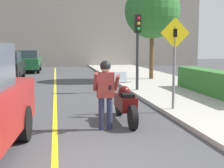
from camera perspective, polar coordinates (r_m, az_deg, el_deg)
name	(u,v)px	position (r m, az deg, el deg)	size (l,w,h in m)	color
ground_plane	(91,168)	(5.40, -3.83, -15.09)	(80.00, 80.00, 0.00)	#424244
road_center_line	(55,104)	(11.16, -10.38, -3.55)	(0.12, 36.00, 0.01)	yellow
building_backdrop	(61,26)	(31.03, -9.38, 10.41)	(28.00, 1.20, 7.82)	gray
motorcycle	(125,103)	(8.36, 2.43, -3.53)	(0.62, 2.27, 1.29)	black
person_biker	(105,88)	(7.45, -1.20, -0.74)	(0.59, 0.46, 1.68)	#282D4C
crossing_sign	(174,55)	(9.52, 11.35, 5.31)	(0.91, 0.08, 2.74)	slate
traffic_light	(138,38)	(13.50, 4.73, 8.47)	(0.26, 0.30, 3.21)	#2D2D30
hedge_row	(217,83)	(12.77, 18.59, 0.16)	(0.90, 5.66, 0.93)	#33702D
street_tree	(152,11)	(18.27, 7.37, 13.13)	(3.14, 3.14, 5.45)	brown
parked_car_black	(6,66)	(19.20, -18.86, 3.15)	(1.88, 4.20, 1.68)	black
parked_car_green	(28,61)	(24.87, -15.16, 4.09)	(1.88, 4.20, 1.68)	black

